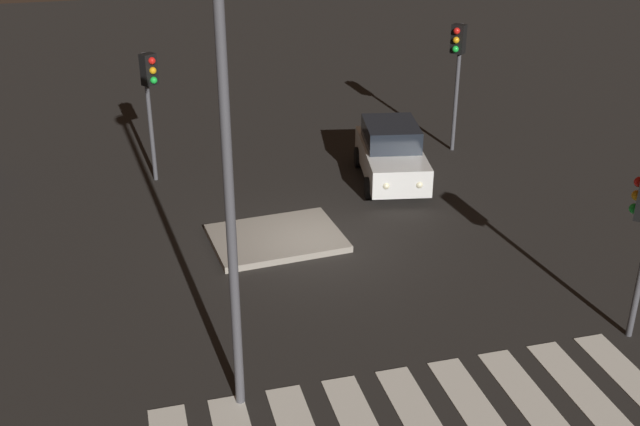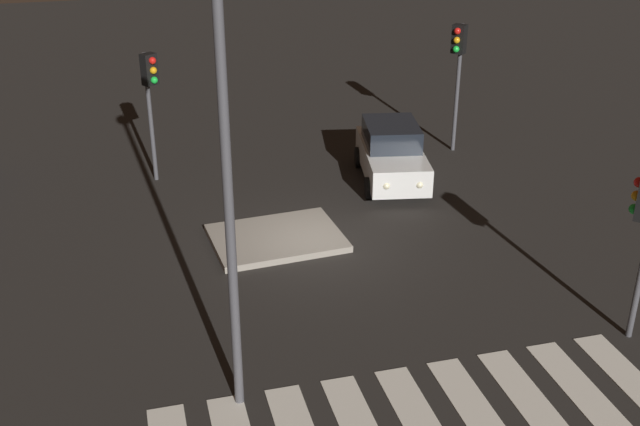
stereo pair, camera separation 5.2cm
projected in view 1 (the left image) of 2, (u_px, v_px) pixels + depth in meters
The scene contains 7 objects.
ground_plane at pixel (320, 246), 20.89m from camera, with size 80.00×80.00×0.00m, color black.
traffic_island at pixel (277, 238), 21.13m from camera, with size 3.67×2.87×0.18m.
car_white at pixel (391, 154), 24.66m from camera, with size 2.58×4.46×1.85m.
traffic_light_north at pixel (458, 57), 25.98m from camera, with size 0.53×0.54×4.47m.
traffic_light_west at pixel (150, 86), 23.64m from camera, with size 0.54×0.53×4.15m.
street_lamp at pixel (224, 108), 12.49m from camera, with size 0.56×0.56×8.93m.
crosswalk_near at pixel (420, 420), 14.56m from camera, with size 9.90×3.20×0.02m.
Camera 1 is at (-4.80, -17.84, 9.80)m, focal length 43.37 mm.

